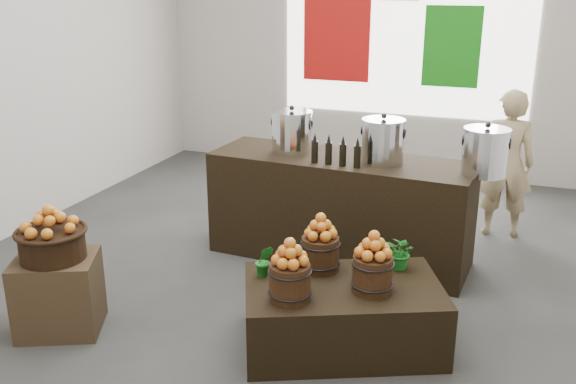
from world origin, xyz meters
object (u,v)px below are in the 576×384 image
(counter, at_px, (340,209))
(shopper, at_px, (506,164))
(display_table, at_px, (343,314))
(stock_pot_left, at_px, (292,133))
(crate, at_px, (59,294))
(wicker_basket, at_px, (52,245))
(stock_pot_center, at_px, (383,142))
(stock_pot_right, at_px, (485,153))

(counter, xyz_separation_m, shopper, (1.40, 1.13, 0.27))
(display_table, relative_size, stock_pot_left, 3.74)
(crate, bearing_deg, display_table, 14.48)
(wicker_basket, bearing_deg, crate, 0.00)
(crate, xyz_separation_m, counter, (1.60, 1.99, 0.20))
(wicker_basket, bearing_deg, display_table, 14.48)
(counter, bearing_deg, wicker_basket, -124.87)
(crate, distance_m, shopper, 4.35)
(display_table, height_order, stock_pot_center, stock_pot_center)
(stock_pot_left, height_order, stock_pot_right, same)
(crate, bearing_deg, shopper, 46.11)
(wicker_basket, xyz_separation_m, display_table, (2.04, 0.53, -0.45))
(stock_pot_left, distance_m, stock_pot_center, 0.87)
(stock_pot_center, distance_m, stock_pot_right, 0.87)
(stock_pot_center, height_order, stock_pot_right, same)
(stock_pot_center, distance_m, shopper, 1.59)
(crate, relative_size, display_table, 0.42)
(stock_pot_left, bearing_deg, stock_pot_right, -3.90)
(shopper, bearing_deg, stock_pot_right, 75.84)
(display_table, xyz_separation_m, counter, (-0.44, 1.47, 0.25))
(stock_pot_left, bearing_deg, counter, -3.90)
(stock_pot_center, bearing_deg, counter, 176.10)
(stock_pot_center, bearing_deg, stock_pot_left, 176.10)
(stock_pot_center, bearing_deg, display_table, -87.48)
(stock_pot_left, xyz_separation_m, shopper, (1.89, 1.09, -0.41))
(counter, distance_m, shopper, 1.82)
(counter, height_order, stock_pot_center, stock_pot_center)
(counter, height_order, stock_pot_left, stock_pot_left)
(counter, relative_size, shopper, 1.58)
(wicker_basket, height_order, stock_pot_left, stock_pot_left)
(wicker_basket, distance_m, shopper, 4.33)
(stock_pot_center, height_order, shopper, shopper)
(stock_pot_right, bearing_deg, stock_pot_center, 176.10)
(display_table, bearing_deg, stock_pot_center, 68.51)
(counter, bearing_deg, display_table, -69.30)
(display_table, distance_m, stock_pot_left, 1.99)
(stock_pot_right, xyz_separation_m, shopper, (0.16, 1.21, -0.41))
(wicker_basket, relative_size, stock_pot_right, 1.27)
(display_table, distance_m, stock_pot_right, 1.84)
(display_table, relative_size, stock_pot_center, 3.74)
(crate, relative_size, stock_pot_left, 1.58)
(wicker_basket, distance_m, display_table, 2.16)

